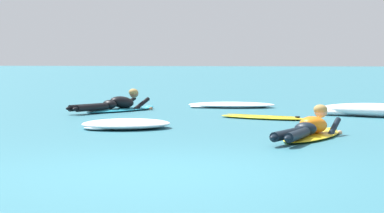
# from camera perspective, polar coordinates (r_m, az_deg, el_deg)

# --- Properties ---
(ground_plane) EXTENTS (120.00, 120.00, 0.00)m
(ground_plane) POSITION_cam_1_polar(r_m,az_deg,el_deg) (18.46, 2.55, -0.12)
(ground_plane) COLOR #2D6B7A
(surfer_near) EXTENTS (1.29, 2.52, 0.54)m
(surfer_near) POSITION_cam_1_polar(r_m,az_deg,el_deg) (11.95, 8.63, -1.70)
(surfer_near) COLOR yellow
(surfer_near) RESTS_ON ground
(surfer_far) EXTENTS (1.74, 2.44, 0.55)m
(surfer_far) POSITION_cam_1_polar(r_m,az_deg,el_deg) (17.42, -5.52, 0.08)
(surfer_far) COLOR #2DB2D1
(surfer_far) RESTS_ON ground
(drifting_surfboard) EXTENTS (1.88, 1.21, 0.16)m
(drifting_surfboard) POSITION_cam_1_polar(r_m,az_deg,el_deg) (15.44, 5.26, -0.79)
(drifting_surfboard) COLOR yellow
(drifting_surfboard) RESTS_ON ground
(whitewater_front) EXTENTS (2.65, 1.66, 0.28)m
(whitewater_front) POSITION_cam_1_polar(r_m,az_deg,el_deg) (16.31, 13.67, -0.30)
(whitewater_front) COLOR white
(whitewater_front) RESTS_ON ground
(whitewater_mid_right) EXTENTS (2.09, 0.94, 0.13)m
(whitewater_mid_right) POSITION_cam_1_polar(r_m,az_deg,el_deg) (18.62, 2.91, 0.11)
(whitewater_mid_right) COLOR white
(whitewater_mid_right) RESTS_ON ground
(whitewater_back) EXTENTS (1.81, 1.57, 0.16)m
(whitewater_back) POSITION_cam_1_polar(r_m,az_deg,el_deg) (13.48, -4.83, -1.29)
(whitewater_back) COLOR white
(whitewater_back) RESTS_ON ground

